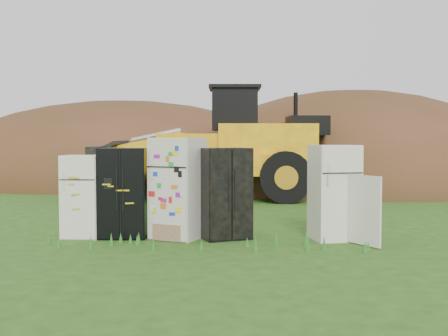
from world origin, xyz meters
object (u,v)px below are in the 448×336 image
Objects in this scene: fridge_dark_mid at (225,193)px; fridge_open_door at (334,192)px; fridge_leftmost at (82,196)px; fridge_black_side at (124,193)px; wheel_loader at (206,143)px; fridge_sticker at (178,188)px.

fridge_dark_mid is 2.03m from fridge_open_door.
fridge_leftmost is 0.79m from fridge_black_side.
fridge_dark_mid is 6.98m from wheel_loader.
fridge_black_side is at bearing 165.22° from fridge_open_door.
fridge_leftmost is at bearing -179.13° from fridge_black_side.
fridge_dark_mid reaches higher than fridge_black_side.
wheel_loader is (-2.99, 6.87, 0.86)m from fridge_open_door.
fridge_sticker is at bearing 158.40° from fridge_dark_mid.
fridge_dark_mid is at bearing 23.48° from fridge_sticker.
fridge_black_side is 0.24× the size of wheel_loader.
wheel_loader is at bearing 98.75° from fridge_open_door.
fridge_sticker is (1.81, 0.01, 0.17)m from fridge_leftmost.
fridge_open_door is (3.93, -0.00, 0.03)m from fridge_black_side.
wheel_loader reaches higher than fridge_sticker.
fridge_open_door is at bearing 21.81° from fridge_sticker.
fridge_dark_mid is 0.97× the size of fridge_open_door.
fridge_leftmost is 7.18m from wheel_loader.
fridge_leftmost is 4.72m from fridge_open_door.
fridge_sticker is at bearing -92.39° from wheel_loader.
fridge_open_door reaches higher than fridge_leftmost.
fridge_sticker is 1.08× the size of fridge_open_door.
wheel_loader reaches higher than fridge_leftmost.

